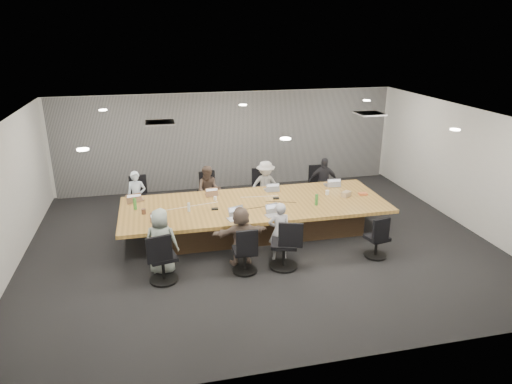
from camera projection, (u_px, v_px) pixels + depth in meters
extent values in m
cube|color=black|center=(260.00, 242.00, 10.17)|extent=(10.00, 8.00, 0.00)
cube|color=white|center=(260.00, 117.00, 9.22)|extent=(10.00, 8.00, 0.00)
cube|color=beige|center=(229.00, 140.00, 13.36)|extent=(10.00, 0.00, 2.80)
cube|color=beige|center=(330.00, 277.00, 6.03)|extent=(10.00, 0.00, 2.80)
cube|color=beige|center=(4.00, 202.00, 8.64)|extent=(0.00, 8.00, 2.80)
cube|color=beige|center=(466.00, 168.00, 10.74)|extent=(0.00, 8.00, 2.80)
cube|color=slate|center=(229.00, 141.00, 13.29)|extent=(9.80, 0.04, 2.80)
cube|color=#432E1D|center=(255.00, 220.00, 10.52)|extent=(4.80, 1.40, 0.66)
cube|color=#B2833B|center=(255.00, 205.00, 10.39)|extent=(6.00, 2.20, 0.08)
imported|color=silver|center=(137.00, 197.00, 11.09)|extent=(0.51, 0.38, 1.27)
cube|color=#8C6647|center=(136.00, 200.00, 10.55)|extent=(0.38, 0.30, 0.02)
imported|color=#4C3C34|center=(209.00, 191.00, 11.46)|extent=(0.73, 0.62, 1.29)
cube|color=#8C6647|center=(212.00, 194.00, 10.92)|extent=(0.32, 0.24, 0.02)
imported|color=#9F9F9F|center=(265.00, 186.00, 11.76)|extent=(0.85, 0.49, 1.32)
cube|color=#B2B2B7|center=(271.00, 190.00, 11.23)|extent=(0.34, 0.24, 0.02)
imported|color=black|center=(323.00, 182.00, 12.10)|extent=(0.82, 0.49, 1.31)
cube|color=#B2B2B7|center=(331.00, 185.00, 11.56)|extent=(0.36, 0.26, 0.02)
imported|color=#909D93|center=(161.00, 241.00, 8.72)|extent=(0.73, 0.56, 1.32)
cube|color=#8C6647|center=(160.00, 226.00, 9.19)|extent=(0.36, 0.27, 0.02)
imported|color=brown|center=(241.00, 236.00, 9.06)|extent=(1.15, 0.42, 1.23)
cube|color=#B2B2B7|center=(236.00, 219.00, 9.52)|extent=(0.38, 0.30, 0.02)
imported|color=#B4B4BC|center=(279.00, 231.00, 9.22)|extent=(0.48, 0.33, 1.25)
cube|color=#B2B2B7|center=(272.00, 216.00, 9.68)|extent=(0.32, 0.25, 0.02)
cylinder|color=#368332|center=(135.00, 204.00, 9.99)|extent=(0.08, 0.08, 0.26)
cylinder|color=#368332|center=(316.00, 200.00, 10.24)|extent=(0.09, 0.09, 0.25)
cylinder|color=silver|center=(189.00, 207.00, 9.89)|extent=(0.07, 0.07, 0.20)
cylinder|color=white|center=(215.00, 198.00, 10.56)|extent=(0.08, 0.08, 0.09)
cylinder|color=white|center=(327.00, 193.00, 10.89)|extent=(0.10, 0.10, 0.11)
cylinder|color=brown|center=(144.00, 211.00, 9.77)|extent=(0.12, 0.12, 0.11)
cube|color=black|center=(215.00, 209.00, 10.02)|extent=(0.15, 0.11, 0.03)
cube|color=black|center=(276.00, 198.00, 10.65)|extent=(0.16, 0.12, 0.03)
cube|color=black|center=(279.00, 205.00, 10.22)|extent=(0.16, 0.08, 0.06)
cube|color=tan|center=(346.00, 194.00, 10.77)|extent=(0.27, 0.25, 0.12)
cube|color=#D46433|center=(363.00, 194.00, 10.90)|extent=(0.21, 0.15, 0.04)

